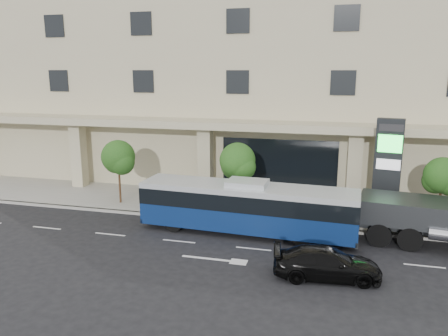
# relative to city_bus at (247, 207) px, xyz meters

# --- Properties ---
(ground) EXTENTS (120.00, 120.00, 0.00)m
(ground) POSITION_rel_city_bus_xyz_m (0.79, -0.59, -1.52)
(ground) COLOR black
(ground) RESTS_ON ground
(sidewalk) EXTENTS (120.00, 6.00, 0.15)m
(sidewalk) POSITION_rel_city_bus_xyz_m (0.79, 4.41, -1.45)
(sidewalk) COLOR gray
(sidewalk) RESTS_ON ground
(curb) EXTENTS (120.00, 0.30, 0.15)m
(curb) POSITION_rel_city_bus_xyz_m (0.79, 1.41, -1.45)
(curb) COLOR gray
(curb) RESTS_ON ground
(convention_center) EXTENTS (60.00, 17.60, 20.00)m
(convention_center) POSITION_rel_city_bus_xyz_m (0.79, 14.83, 8.45)
(convention_center) COLOR tan
(convention_center) RESTS_ON ground
(tree_left) EXTENTS (2.27, 2.20, 4.22)m
(tree_left) POSITION_rel_city_bus_xyz_m (-9.19, 3.00, 1.59)
(tree_left) COLOR #422B19
(tree_left) RESTS_ON sidewalk
(tree_mid) EXTENTS (2.28, 2.20, 4.38)m
(tree_mid) POSITION_rel_city_bus_xyz_m (-1.19, 3.00, 1.73)
(tree_mid) COLOR #422B19
(tree_mid) RESTS_ON sidewalk
(tree_right) EXTENTS (2.10, 2.00, 4.04)m
(tree_right) POSITION_rel_city_bus_xyz_m (10.31, 3.00, 1.51)
(tree_right) COLOR #422B19
(tree_right) RESTS_ON sidewalk
(city_bus) EXTENTS (11.95, 3.13, 3.00)m
(city_bus) POSITION_rel_city_bus_xyz_m (0.00, 0.00, 0.00)
(city_bus) COLOR black
(city_bus) RESTS_ON ground
(black_sedan) EXTENTS (4.80, 2.41, 1.34)m
(black_sedan) POSITION_rel_city_bus_xyz_m (4.42, -4.36, -0.86)
(black_sedan) COLOR black
(black_sedan) RESTS_ON ground
(signage_pylon) EXTENTS (1.57, 0.81, 6.01)m
(signage_pylon) POSITION_rel_city_bus_xyz_m (7.50, 3.73, 1.68)
(signage_pylon) COLOR black
(signage_pylon) RESTS_ON sidewalk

